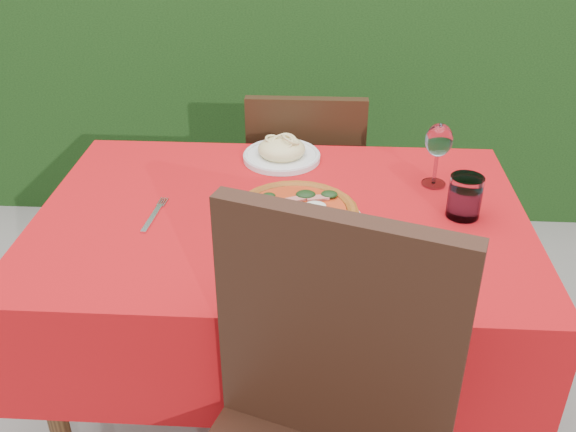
# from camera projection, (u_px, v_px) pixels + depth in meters

# --- Properties ---
(ground) EXTENTS (60.00, 60.00, 0.00)m
(ground) POSITION_uv_depth(u_px,v_px,m) (283.00, 417.00, 2.03)
(ground) COLOR slate
(ground) RESTS_ON ground
(hedge) EXTENTS (3.20, 0.55, 1.78)m
(hedge) POSITION_uv_depth(u_px,v_px,m) (304.00, 10.00, 2.90)
(hedge) COLOR black
(hedge) RESTS_ON ground
(dining_table) EXTENTS (1.26, 0.86, 0.75)m
(dining_table) POSITION_uv_depth(u_px,v_px,m) (282.00, 261.00, 1.73)
(dining_table) COLOR #4D3118
(dining_table) RESTS_ON ground
(chair_far) EXTENTS (0.40, 0.40, 0.87)m
(chair_far) POSITION_uv_depth(u_px,v_px,m) (306.00, 188.00, 2.31)
(chair_far) COLOR black
(chair_far) RESTS_ON ground
(pizza_plate) EXTENTS (0.34, 0.34, 0.06)m
(pizza_plate) POSITION_uv_depth(u_px,v_px,m) (295.00, 217.00, 1.58)
(pizza_plate) COLOR silver
(pizza_plate) RESTS_ON dining_table
(pasta_plate) EXTENTS (0.23, 0.23, 0.07)m
(pasta_plate) POSITION_uv_depth(u_px,v_px,m) (282.00, 152.00, 1.92)
(pasta_plate) COLOR silver
(pasta_plate) RESTS_ON dining_table
(water_glass) EXTENTS (0.08, 0.08, 0.11)m
(water_glass) POSITION_uv_depth(u_px,v_px,m) (464.00, 199.00, 1.61)
(water_glass) COLOR white
(water_glass) RESTS_ON dining_table
(wine_glass) EXTENTS (0.07, 0.07, 0.18)m
(wine_glass) POSITION_uv_depth(u_px,v_px,m) (439.00, 143.00, 1.72)
(wine_glass) COLOR silver
(wine_glass) RESTS_ON dining_table
(fork) EXTENTS (0.04, 0.19, 0.00)m
(fork) POSITION_uv_depth(u_px,v_px,m) (152.00, 218.00, 1.62)
(fork) COLOR silver
(fork) RESTS_ON dining_table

